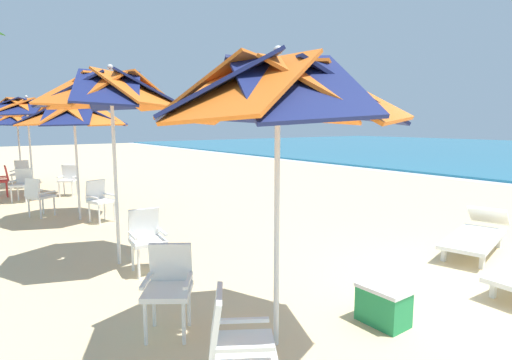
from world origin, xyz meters
name	(u,v)px	position (x,y,z in m)	size (l,w,h in m)	color
ground_plane	(490,304)	(0.00, 0.00, 0.00)	(80.00, 80.00, 0.00)	beige
beach_umbrella_0	(278,94)	(-0.79, -2.50, 2.29)	(2.26, 2.26, 2.69)	silver
plastic_chair_0	(169,283)	(-1.60, -3.19, 0.50)	(0.63, 0.62, 0.87)	white
plastic_chair_1	(235,341)	(-0.33, -3.26, 0.50)	(0.61, 0.62, 0.87)	white
beach_umbrella_1	(111,93)	(-3.86, -2.95, 2.46)	(2.04, 2.04, 2.84)	silver
plastic_chair_2	(147,236)	(-3.33, -2.73, 0.50)	(0.52, 0.49, 0.87)	white
beach_umbrella_2	(74,115)	(-7.12, -2.72, 2.22)	(2.24, 2.24, 2.59)	silver
plastic_chair_3	(99,198)	(-6.69, -2.42, 0.50)	(0.57, 0.55, 0.87)	white
plastic_chair_4	(38,195)	(-7.90, -3.38, 0.50)	(0.61, 0.62, 0.87)	white
beach_umbrella_3	(27,108)	(-10.59, -3.11, 2.44)	(2.60, 2.60, 2.78)	silver
plastic_chair_5	(2,179)	(-11.29, -3.78, 0.50)	(0.46, 0.49, 0.87)	red
plastic_chair_6	(22,183)	(-10.16, -3.41, 0.50)	(0.62, 0.61, 0.87)	white
plastic_chair_7	(68,178)	(-10.40, -2.23, 0.50)	(0.62, 0.61, 0.87)	white
beach_umbrella_4	(17,118)	(-13.33, -3.06, 2.20)	(2.36, 2.36, 2.56)	silver
plastic_chair_8	(21,172)	(-12.83, -3.13, 0.50)	(0.61, 0.59, 0.87)	white
sun_lounger_2	(477,234)	(-1.04, 1.86, 0.28)	(1.11, 2.23, 0.62)	white
cooler_box	(383,305)	(-0.45, -1.36, 0.20)	(0.50, 0.34, 0.40)	#238C4C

